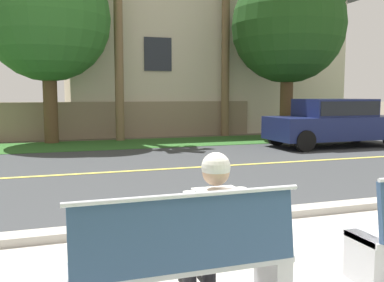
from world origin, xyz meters
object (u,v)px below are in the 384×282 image
at_px(seated_person_white, 211,223).
at_px(car_navy_far, 334,120).
at_px(shade_tree_left, 51,9).
at_px(shade_tree_centre, 293,17).
at_px(bench_left, 183,262).

xyz_separation_m(seated_person_white, car_navy_far, (7.53, 8.55, 0.18)).
distance_m(seated_person_white, shade_tree_left, 13.00).
xyz_separation_m(seated_person_white, shade_tree_centre, (7.46, 11.07, 3.84)).
height_order(seated_person_white, shade_tree_left, shade_tree_left).
bearing_deg(bench_left, shade_tree_centre, 55.44).
bearing_deg(shade_tree_left, car_navy_far, -24.15).
xyz_separation_m(bench_left, seated_person_white, (0.29, 0.17, 0.23)).
bearing_deg(seated_person_white, shade_tree_left, 94.61).
relative_size(bench_left, shade_tree_centre, 0.25).
xyz_separation_m(bench_left, shade_tree_left, (-0.71, 12.55, 4.09)).
distance_m(bench_left, shade_tree_centre, 14.24).
xyz_separation_m(bench_left, shade_tree_centre, (7.74, 11.24, 4.06)).
bearing_deg(shade_tree_left, seated_person_white, -85.39).
relative_size(bench_left, shade_tree_left, 0.25).
height_order(bench_left, shade_tree_left, shade_tree_left).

